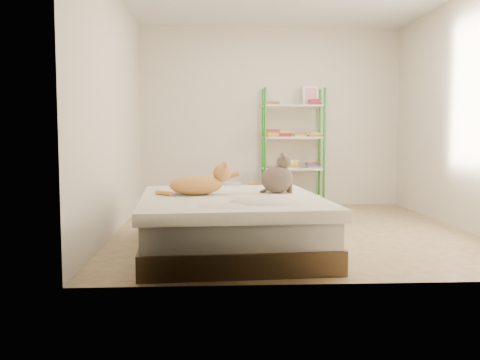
{
  "coord_description": "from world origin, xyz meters",
  "views": [
    {
      "loc": [
        -0.88,
        -5.75,
        1.06
      ],
      "look_at": [
        -0.6,
        -0.72,
        0.62
      ],
      "focal_mm": 40.0,
      "sensor_mm": 36.0,
      "label": 1
    }
  ],
  "objects": [
    {
      "name": "room",
      "position": [
        0.0,
        0.0,
        1.3
      ],
      "size": [
        3.81,
        4.21,
        2.61
      ],
      "color": "tan",
      "rests_on": "ground"
    },
    {
      "name": "grey_cat",
      "position": [
        -0.26,
        -0.79,
        0.69
      ],
      "size": [
        0.34,
        0.29,
        0.37
      ],
      "primitive_type": null,
      "rotation": [
        0.0,
        0.0,
        1.63
      ],
      "color": "#706054",
      "rests_on": "bed"
    },
    {
      "name": "orange_cat",
      "position": [
        -1.01,
        -0.91,
        0.62
      ],
      "size": [
        0.63,
        0.43,
        0.23
      ],
      "primitive_type": null,
      "rotation": [
        0.0,
        0.0,
        0.21
      ],
      "color": "#DE8845",
      "rests_on": "bed"
    },
    {
      "name": "shelf_unit",
      "position": [
        0.31,
        1.88,
        0.81
      ],
      "size": [
        0.88,
        0.36,
        1.74
      ],
      "color": "#278C27",
      "rests_on": "ground"
    },
    {
      "name": "bed",
      "position": [
        -0.7,
        -1.02,
        0.25
      ],
      "size": [
        1.7,
        2.07,
        0.5
      ],
      "rotation": [
        0.0,
        0.0,
        0.06
      ],
      "color": "#4A3621",
      "rests_on": "ground"
    },
    {
      "name": "cardboard_box",
      "position": [
        -0.14,
        1.12,
        0.19
      ],
      "size": [
        0.55,
        0.53,
        0.44
      ],
      "rotation": [
        0.0,
        0.0,
        -0.03
      ],
      "color": "#A56947",
      "rests_on": "ground"
    },
    {
      "name": "white_bin",
      "position": [
        -0.58,
        1.85,
        0.19
      ],
      "size": [
        0.36,
        0.33,
        0.37
      ],
      "rotation": [
        0.0,
        0.0,
        -0.17
      ],
      "color": "white",
      "rests_on": "ground"
    }
  ]
}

